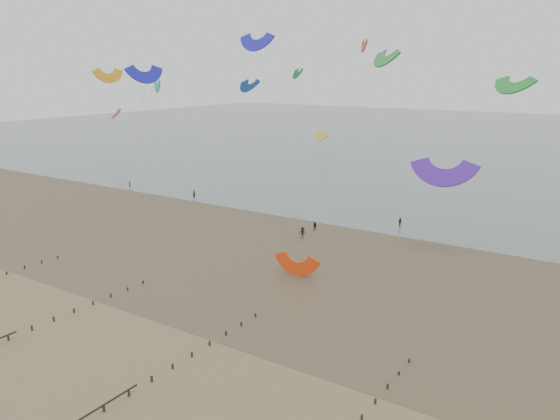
{
  "coord_description": "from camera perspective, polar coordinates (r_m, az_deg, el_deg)",
  "views": [
    {
      "loc": [
        37.3,
        -33.66,
        26.95
      ],
      "look_at": [
        -3.2,
        28.0,
        8.0
      ],
      "focal_mm": 35.0,
      "sensor_mm": 36.0,
      "label": 1
    }
  ],
  "objects": [
    {
      "name": "ground",
      "position": [
        57.02,
        -13.28,
        -14.22
      ],
      "size": [
        500.0,
        500.0,
        0.0
      ],
      "primitive_type": "plane",
      "color": "brown",
      "rests_on": "ground"
    },
    {
      "name": "sea_and_shore",
      "position": [
        84.09,
        1.9,
        -4.29
      ],
      "size": [
        500.0,
        665.0,
        0.03
      ],
      "color": "#475654",
      "rests_on": "ground"
    },
    {
      "name": "kites_airborne",
      "position": [
        130.39,
        9.55,
        11.62
      ],
      "size": [
        247.83,
        121.62,
        42.32
      ],
      "color": "#1F8C2B",
      "rests_on": "ground"
    },
    {
      "name": "kitesurfers",
      "position": [
        86.4,
        26.09,
        -4.69
      ],
      "size": [
        139.76,
        19.14,
        1.87
      ],
      "color": "black",
      "rests_on": "ground"
    },
    {
      "name": "grounded_kite",
      "position": [
        74.41,
        1.75,
        -6.83
      ],
      "size": [
        5.93,
        4.73,
        3.15
      ],
      "primitive_type": null,
      "rotation": [
        1.54,
        0.0,
        0.05
      ],
      "color": "#F23D0F",
      "rests_on": "ground"
    },
    {
      "name": "kitesurfer_lead",
      "position": [
        119.25,
        -8.97,
        1.63
      ],
      "size": [
        0.74,
        0.53,
        1.88
      ],
      "primitive_type": "imported",
      "rotation": [
        0.0,
        0.0,
        3.02
      ],
      "color": "black",
      "rests_on": "ground"
    }
  ]
}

